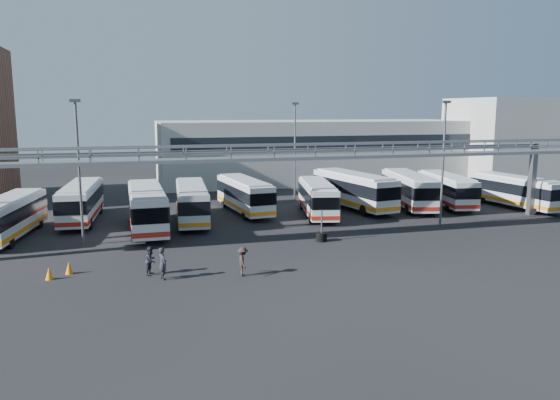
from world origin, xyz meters
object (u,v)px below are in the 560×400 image
object	(u,v)px
light_pole_left	(79,165)
pedestrian_a	(163,263)
bus_8	(446,189)
bus_3	(192,201)
pedestrian_b	(151,260)
light_pole_mid	(443,157)
bus_7	(409,189)
cone_right	(69,268)
bus_4	(244,194)
bus_1	(81,201)
cone_left	(49,273)
bus_0	(10,215)
bus_6	(353,189)
bus_5	(317,197)
tire_stack	(321,236)
bus_2	(147,207)
bus_9	(516,190)
light_pole_back	(295,146)
pedestrian_c	(243,262)

from	to	relation	value
light_pole_left	pedestrian_a	world-z (taller)	light_pole_left
bus_8	bus_3	bearing A→B (deg)	-166.97
bus_8	pedestrian_b	world-z (taller)	bus_8
light_pole_mid	bus_7	distance (m)	9.24
light_pole_left	cone_right	distance (m)	8.89
pedestrian_b	bus_4	bearing A→B (deg)	1.21
pedestrian_a	bus_1	bearing A→B (deg)	-2.64
pedestrian_a	cone_left	bearing A→B (deg)	55.09
bus_0	bus_7	bearing A→B (deg)	14.55
bus_6	cone_right	size ratio (longest dim) A/B	16.28
pedestrian_a	cone_left	size ratio (longest dim) A/B	2.62
cone_right	bus_1	bearing A→B (deg)	91.49
bus_6	pedestrian_b	world-z (taller)	bus_6
light_pole_left	bus_1	distance (m)	9.63
bus_3	bus_5	xyz separation A→B (m)	(11.24, -0.30, -0.09)
cone_right	tire_stack	world-z (taller)	tire_stack
bus_0	bus_1	xyz separation A→B (m)	(4.62, 5.05, 0.08)
bus_2	pedestrian_a	bearing A→B (deg)	-89.13
bus_3	bus_8	size ratio (longest dim) A/B	1.02
cone_left	bus_7	bearing A→B (deg)	26.19
pedestrian_b	bus_5	bearing A→B (deg)	-17.93
bus_3	bus_8	xyz separation A→B (m)	(25.29, 1.08, -0.06)
bus_5	bus_9	bearing A→B (deg)	7.11
bus_5	tire_stack	distance (m)	9.80
light_pole_back	bus_9	bearing A→B (deg)	-26.49
pedestrian_c	cone_right	size ratio (longest dim) A/B	2.37
light_pole_back	bus_1	size ratio (longest dim) A/B	0.94
bus_2	bus_3	size ratio (longest dim) A/B	1.05
bus_0	bus_7	xyz separation A→B (m)	(34.91, 3.54, 0.14)
light_pole_left	cone_left	xyz separation A→B (m)	(-1.27, -7.93, -5.37)
light_pole_mid	tire_stack	size ratio (longest dim) A/B	4.39
bus_0	bus_6	xyz separation A→B (m)	(29.46, 4.44, 0.20)
light_pole_back	pedestrian_b	bearing A→B (deg)	-124.86
bus_5	bus_8	distance (m)	14.12
tire_stack	bus_7	bearing A→B (deg)	39.75
pedestrian_a	bus_3	bearing A→B (deg)	-32.06
bus_7	bus_8	world-z (taller)	bus_7
pedestrian_a	bus_9	bearing A→B (deg)	-87.83
bus_0	bus_9	world-z (taller)	bus_9
bus_1	cone_left	world-z (taller)	bus_1
light_pole_back	pedestrian_a	distance (m)	28.42
bus_8	cone_right	world-z (taller)	bus_8
bus_5	bus_9	distance (m)	19.98
bus_0	tire_stack	size ratio (longest dim) A/B	4.50
light_pole_left	bus_5	xyz separation A→B (m)	(19.60, 5.75, -4.02)
bus_3	bus_8	world-z (taller)	bus_3
light_pole_mid	bus_8	size ratio (longest dim) A/B	0.96
pedestrian_b	bus_7	bearing A→B (deg)	-29.02
bus_4	bus_5	bearing A→B (deg)	-34.37
bus_0	pedestrian_b	distance (m)	15.59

